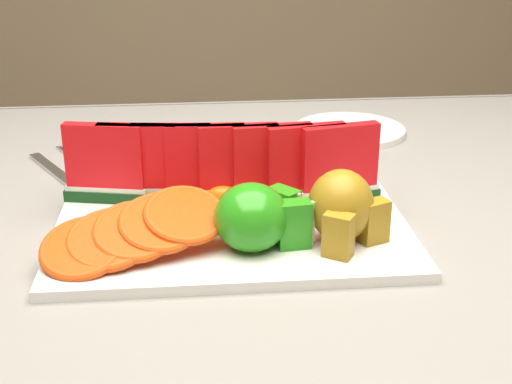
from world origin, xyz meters
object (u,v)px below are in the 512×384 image
(pear_cluster, at_px, (343,208))
(fork, at_px, (56,169))
(platter, at_px, (231,223))
(side_plate, at_px, (349,130))
(apple_cluster, at_px, (258,217))

(pear_cluster, distance_m, fork, 0.45)
(platter, distance_m, fork, 0.31)
(platter, distance_m, side_plate, 0.40)
(pear_cluster, relative_size, side_plate, 0.44)
(side_plate, distance_m, fork, 0.47)
(pear_cluster, relative_size, fork, 0.53)
(platter, relative_size, pear_cluster, 4.06)
(apple_cluster, bearing_deg, side_plate, 65.21)
(fork, bearing_deg, platter, -41.72)
(pear_cluster, xyz_separation_m, side_plate, (0.10, 0.41, -0.05))
(apple_cluster, distance_m, fork, 0.38)
(platter, xyz_separation_m, pear_cluster, (0.12, -0.07, 0.04))
(platter, bearing_deg, apple_cluster, -70.97)
(apple_cluster, xyz_separation_m, side_plate, (0.19, 0.41, -0.04))
(fork, bearing_deg, side_plate, 16.36)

